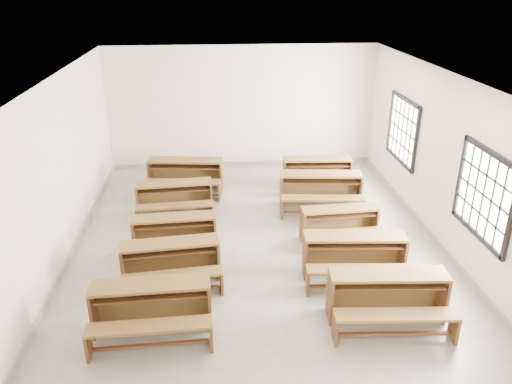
{
  "coord_description": "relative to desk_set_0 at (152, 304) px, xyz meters",
  "views": [
    {
      "loc": [
        -0.76,
        -8.65,
        4.76
      ],
      "look_at": [
        0.0,
        0.0,
        1.0
      ],
      "focal_mm": 35.0,
      "sensor_mm": 36.0,
      "label": 1
    }
  ],
  "objects": [
    {
      "name": "desk_set_2",
      "position": [
        0.18,
        2.3,
        -0.04
      ],
      "size": [
        1.58,
        0.88,
        0.69
      ],
      "rotation": [
        0.0,
        0.0,
        0.05
      ],
      "color": "brown",
      "rests_on": "ground"
    },
    {
      "name": "desk_set_9",
      "position": [
        3.44,
        5.11,
        -0.02
      ],
      "size": [
        1.68,
        0.94,
        0.74
      ],
      "rotation": [
        0.0,
        0.0,
        -0.05
      ],
      "color": "brown",
      "rests_on": "ground"
    },
    {
      "name": "desk_set_1",
      "position": [
        0.18,
        1.25,
        -0.02
      ],
      "size": [
        1.69,
        0.99,
        0.73
      ],
      "rotation": [
        0.0,
        0.0,
        0.1
      ],
      "color": "brown",
      "rests_on": "ground"
    },
    {
      "name": "desk_set_3",
      "position": [
        0.08,
        3.89,
        -0.02
      ],
      "size": [
        1.66,
        0.95,
        0.72
      ],
      "rotation": [
        0.0,
        0.0,
        0.07
      ],
      "color": "brown",
      "rests_on": "ground"
    },
    {
      "name": "desk_set_6",
      "position": [
        3.28,
        1.15,
        0.01
      ],
      "size": [
        1.78,
        1.03,
        0.77
      ],
      "rotation": [
        0.0,
        0.0,
        -0.08
      ],
      "color": "brown",
      "rests_on": "ground"
    },
    {
      "name": "desk_set_4",
      "position": [
        0.26,
        5.14,
        0.02
      ],
      "size": [
        1.86,
        1.12,
        0.79
      ],
      "rotation": [
        0.0,
        0.0,
        -0.12
      ],
      "color": "brown",
      "rests_on": "ground"
    },
    {
      "name": "desk_set_7",
      "position": [
        3.35,
        2.45,
        -0.06
      ],
      "size": [
        1.53,
        0.85,
        0.67
      ],
      "rotation": [
        0.0,
        0.0,
        0.06
      ],
      "color": "brown",
      "rests_on": "ground"
    },
    {
      "name": "desk_set_0",
      "position": [
        0.0,
        0.0,
        0.0
      ],
      "size": [
        1.72,
        0.93,
        0.76
      ],
      "rotation": [
        0.0,
        0.0,
        0.03
      ],
      "color": "brown",
      "rests_on": "ground"
    },
    {
      "name": "room",
      "position": [
        1.82,
        2.64,
        1.7
      ],
      "size": [
        8.5,
        8.5,
        3.2
      ],
      "color": "gray",
      "rests_on": "ground"
    },
    {
      "name": "desk_set_5",
      "position": [
        3.45,
        -0.05,
        0.01
      ],
      "size": [
        1.79,
        1.01,
        0.78
      ],
      "rotation": [
        0.0,
        0.0,
        -0.07
      ],
      "color": "brown",
      "rests_on": "ground"
    },
    {
      "name": "desk_set_8",
      "position": [
        3.28,
        3.95,
        0.02
      ],
      "size": [
        1.87,
        1.11,
        0.8
      ],
      "rotation": [
        0.0,
        0.0,
        -0.1
      ],
      "color": "brown",
      "rests_on": "ground"
    }
  ]
}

